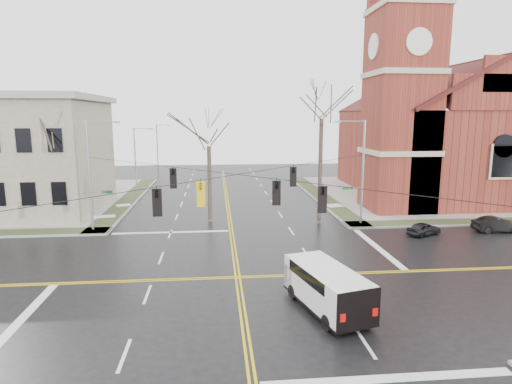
{
  "coord_description": "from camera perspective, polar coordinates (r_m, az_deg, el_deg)",
  "views": [
    {
      "loc": [
        -1.2,
        -24.21,
        9.52
      ],
      "look_at": [
        1.66,
        6.0,
        4.09
      ],
      "focal_mm": 30.0,
      "sensor_mm": 36.0,
      "label": 1
    }
  ],
  "objects": [
    {
      "name": "ground",
      "position": [
        26.04,
        -2.45,
        -11.3
      ],
      "size": [
        120.0,
        120.0,
        0.0
      ],
      "primitive_type": "plane",
      "color": "black",
      "rests_on": "ground"
    },
    {
      "name": "sidewalks",
      "position": [
        26.02,
        -2.45,
        -11.14
      ],
      "size": [
        80.0,
        80.0,
        0.17
      ],
      "color": "gray",
      "rests_on": "ground"
    },
    {
      "name": "road_markings",
      "position": [
        26.04,
        -2.45,
        -11.28
      ],
      "size": [
        100.0,
        100.0,
        0.01
      ],
      "color": "gold",
      "rests_on": "ground"
    },
    {
      "name": "church",
      "position": [
        55.46,
        22.75,
        8.25
      ],
      "size": [
        24.28,
        27.48,
        27.5
      ],
      "color": "maroon",
      "rests_on": "ground"
    },
    {
      "name": "civic_building_a",
      "position": [
        49.03,
        -30.58,
        4.04
      ],
      "size": [
        18.0,
        14.0,
        11.0
      ],
      "primitive_type": "cube",
      "color": "gray",
      "rests_on": "ground"
    },
    {
      "name": "signal_pole_ne",
      "position": [
        38.12,
        13.82,
        2.97
      ],
      "size": [
        2.75,
        0.22,
        9.0
      ],
      "color": "gray",
      "rests_on": "ground"
    },
    {
      "name": "signal_pole_nw",
      "position": [
        37.4,
        -21.09,
        2.45
      ],
      "size": [
        2.75,
        0.22,
        9.0
      ],
      "color": "gray",
      "rests_on": "ground"
    },
    {
      "name": "span_wires",
      "position": [
        24.47,
        -2.56,
        2.35
      ],
      "size": [
        23.02,
        23.02,
        0.03
      ],
      "color": "black",
      "rests_on": "ground"
    },
    {
      "name": "traffic_signals",
      "position": [
        23.93,
        -2.46,
        0.35
      ],
      "size": [
        8.21,
        8.26,
        1.3
      ],
      "color": "black",
      "rests_on": "ground"
    },
    {
      "name": "streetlight_north_a",
      "position": [
        53.3,
        -15.65,
        4.34
      ],
      "size": [
        2.3,
        0.2,
        8.0
      ],
      "color": "gray",
      "rests_on": "ground"
    },
    {
      "name": "streetlight_north_b",
      "position": [
        73.0,
        -12.91,
        5.93
      ],
      "size": [
        2.3,
        0.2,
        8.0
      ],
      "color": "gray",
      "rests_on": "ground"
    },
    {
      "name": "cargo_van",
      "position": [
        21.96,
        9.13,
        -12.06
      ],
      "size": [
        3.53,
        5.98,
        2.14
      ],
      "rotation": [
        0.0,
        0.0,
        0.26
      ],
      "color": "white",
      "rests_on": "ground"
    },
    {
      "name": "parked_car_a",
      "position": [
        37.18,
        21.48,
        -4.57
      ],
      "size": [
        3.31,
        2.42,
        1.05
      ],
      "primitive_type": "imported",
      "rotation": [
        0.0,
        0.0,
        2.01
      ],
      "color": "black",
      "rests_on": "ground"
    },
    {
      "name": "parked_car_b",
      "position": [
        40.74,
        29.46,
        -3.79
      ],
      "size": [
        3.86,
        1.43,
        1.26
      ],
      "primitive_type": "imported",
      "rotation": [
        0.0,
        0.0,
        1.55
      ],
      "color": "black",
      "rests_on": "ground"
    },
    {
      "name": "tree_nw_far",
      "position": [
        39.83,
        -24.36,
        6.11
      ],
      "size": [
        4.0,
        4.0,
        10.11
      ],
      "color": "#342B21",
      "rests_on": "ground"
    },
    {
      "name": "tree_nw_near",
      "position": [
        38.42,
        -6.31,
        6.74
      ],
      "size": [
        4.0,
        4.0,
        10.03
      ],
      "color": "#342B21",
      "rests_on": "ground"
    },
    {
      "name": "tree_ne",
      "position": [
        38.12,
        8.76,
        10.52
      ],
      "size": [
        4.0,
        4.0,
        13.63
      ],
      "color": "#342B21",
      "rests_on": "ground"
    }
  ]
}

